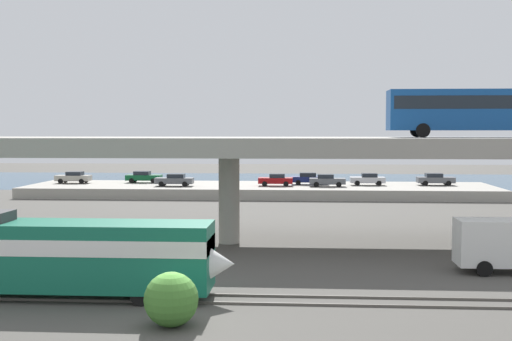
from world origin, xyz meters
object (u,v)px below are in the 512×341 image
at_px(train_locomotive, 59,253).
at_px(parked_car_0, 175,180).
at_px(parked_car_4, 309,178).
at_px(parked_car_6, 327,180).
at_px(parked_car_5, 74,177).
at_px(transit_bus_on_overpass, 473,109).
at_px(parked_car_3, 435,179).
at_px(parked_car_2, 276,180).
at_px(parked_car_1, 144,177).
at_px(parked_car_7, 368,179).

xyz_separation_m(train_locomotive, parked_car_0, (-3.72, 48.68, -0.16)).
distance_m(parked_car_4, parked_car_6, 3.52).
xyz_separation_m(train_locomotive, parked_car_5, (-17.56, 52.22, -0.16)).
height_order(transit_bus_on_overpass, parked_car_6, transit_bus_on_overpass).
height_order(train_locomotive, parked_car_3, train_locomotive).
bearing_deg(transit_bus_on_overpass, parked_car_2, 115.37).
bearing_deg(parked_car_3, parked_car_1, 177.66).
distance_m(transit_bus_on_overpass, parked_car_4, 37.25).
relative_size(transit_bus_on_overpass, parked_car_3, 2.65).
relative_size(parked_car_2, parked_car_7, 0.98).
height_order(parked_car_0, parked_car_3, same).
relative_size(parked_car_2, parked_car_4, 0.91).
distance_m(train_locomotive, parked_car_2, 50.57).
xyz_separation_m(parked_car_1, parked_car_7, (28.73, -2.08, -0.00)).
bearing_deg(parked_car_7, train_locomotive, 68.86).
bearing_deg(parked_car_2, train_locomotive, 80.20).
height_order(transit_bus_on_overpass, parked_car_1, transit_bus_on_overpass).
distance_m(parked_car_2, parked_car_6, 6.24).
bearing_deg(train_locomotive, parked_car_6, 73.27).
xyz_separation_m(parked_car_0, parked_car_2, (12.33, 1.15, -0.00)).
xyz_separation_m(parked_car_3, parked_car_6, (-13.48, -2.87, -0.00)).
relative_size(parked_car_0, parked_car_3, 1.02).
distance_m(parked_car_6, parked_car_7, 5.63).
xyz_separation_m(parked_car_6, parked_car_7, (5.13, 2.31, -0.00)).
relative_size(train_locomotive, parked_car_4, 3.82).
height_order(train_locomotive, transit_bus_on_overpass, transit_bus_on_overpass).
relative_size(train_locomotive, parked_car_1, 3.88).
relative_size(parked_car_0, parked_car_6, 1.07).
bearing_deg(train_locomotive, parked_car_4, 76.29).
relative_size(parked_car_0, parked_car_7, 1.08).
bearing_deg(train_locomotive, parked_car_0, 94.37).
bearing_deg(parked_car_3, parked_car_5, 179.94).
bearing_deg(parked_car_5, transit_bus_on_overpass, 140.06).
height_order(parked_car_6, parked_car_7, same).
bearing_deg(parked_car_6, train_locomotive, -106.73).
distance_m(parked_car_1, parked_car_6, 24.00).
height_order(parked_car_1, parked_car_7, same).
bearing_deg(parked_car_4, transit_bus_on_overpass, -72.04).
relative_size(parked_car_1, parked_car_5, 1.03).
height_order(parked_car_3, parked_car_7, same).
xyz_separation_m(train_locomotive, parked_car_3, (28.30, 52.17, -0.16)).
bearing_deg(parked_car_2, transit_bus_on_overpass, 115.37).
height_order(transit_bus_on_overpass, parked_car_3, transit_bus_on_overpass).
bearing_deg(parked_car_1, parked_car_3, -2.34).
distance_m(parked_car_0, parked_car_4, 16.80).
bearing_deg(parked_car_7, parked_car_2, 8.92).
relative_size(parked_car_2, parked_car_5, 0.95).
xyz_separation_m(parked_car_5, parked_car_6, (32.38, -2.91, -0.00)).
xyz_separation_m(parked_car_1, parked_car_2, (17.38, -3.86, -0.00)).
bearing_deg(parked_car_5, parked_car_0, 165.67).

